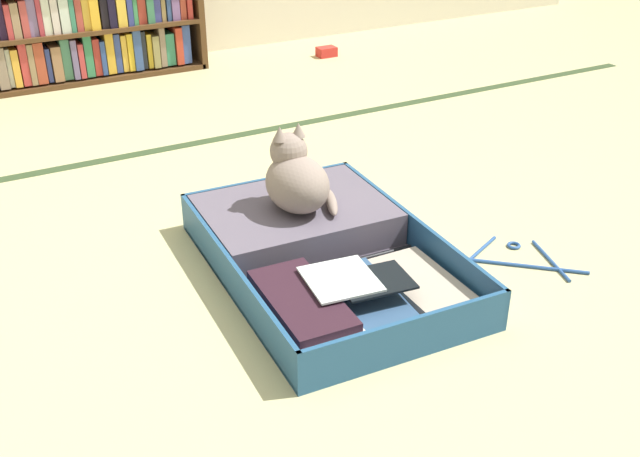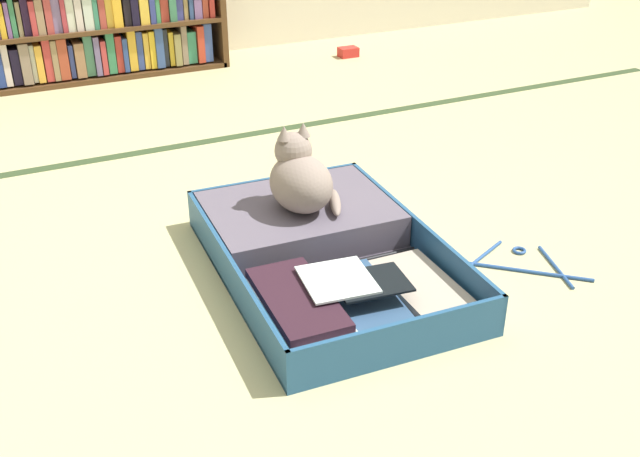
{
  "view_description": "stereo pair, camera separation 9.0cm",
  "coord_description": "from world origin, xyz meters",
  "px_view_note": "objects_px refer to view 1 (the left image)",
  "views": [
    {
      "loc": [
        -0.75,
        -1.49,
        1.12
      ],
      "look_at": [
        0.07,
        0.05,
        0.17
      ],
      "focal_mm": 42.37,
      "sensor_mm": 36.0,
      "label": 1
    },
    {
      "loc": [
        -0.67,
        -1.53,
        1.12
      ],
      "look_at": [
        0.07,
        0.05,
        0.17
      ],
      "focal_mm": 42.37,
      "sensor_mm": 36.0,
      "label": 2
    }
  ],
  "objects_px": {
    "open_suitcase": "(313,248)",
    "clothes_hanger": "(514,258)",
    "bookshelf": "(47,10)",
    "black_cat": "(296,179)",
    "small_red_pouch": "(327,52)"
  },
  "relations": [
    {
      "from": "open_suitcase",
      "to": "clothes_hanger",
      "type": "relative_size",
      "value": 2.79
    },
    {
      "from": "bookshelf",
      "to": "black_cat",
      "type": "relative_size",
      "value": 5.77
    },
    {
      "from": "bookshelf",
      "to": "black_cat",
      "type": "xyz_separation_m",
      "value": [
        0.31,
        -1.96,
        -0.13
      ]
    },
    {
      "from": "black_cat",
      "to": "clothes_hanger",
      "type": "height_order",
      "value": "black_cat"
    },
    {
      "from": "clothes_hanger",
      "to": "open_suitcase",
      "type": "bearing_deg",
      "value": 153.46
    },
    {
      "from": "open_suitcase",
      "to": "clothes_hanger",
      "type": "bearing_deg",
      "value": -26.54
    },
    {
      "from": "open_suitcase",
      "to": "small_red_pouch",
      "type": "bearing_deg",
      "value": 60.3
    },
    {
      "from": "open_suitcase",
      "to": "small_red_pouch",
      "type": "xyz_separation_m",
      "value": [
        1.06,
        1.86,
        -0.02
      ]
    },
    {
      "from": "open_suitcase",
      "to": "small_red_pouch",
      "type": "height_order",
      "value": "open_suitcase"
    },
    {
      "from": "bookshelf",
      "to": "small_red_pouch",
      "type": "distance_m",
      "value": 1.41
    },
    {
      "from": "bookshelf",
      "to": "clothes_hanger",
      "type": "distance_m",
      "value": 2.51
    },
    {
      "from": "black_cat",
      "to": "small_red_pouch",
      "type": "distance_m",
      "value": 2.04
    },
    {
      "from": "black_cat",
      "to": "clothes_hanger",
      "type": "distance_m",
      "value": 0.67
    },
    {
      "from": "open_suitcase",
      "to": "clothes_hanger",
      "type": "height_order",
      "value": "open_suitcase"
    },
    {
      "from": "clothes_hanger",
      "to": "black_cat",
      "type": "bearing_deg",
      "value": 142.68
    }
  ]
}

